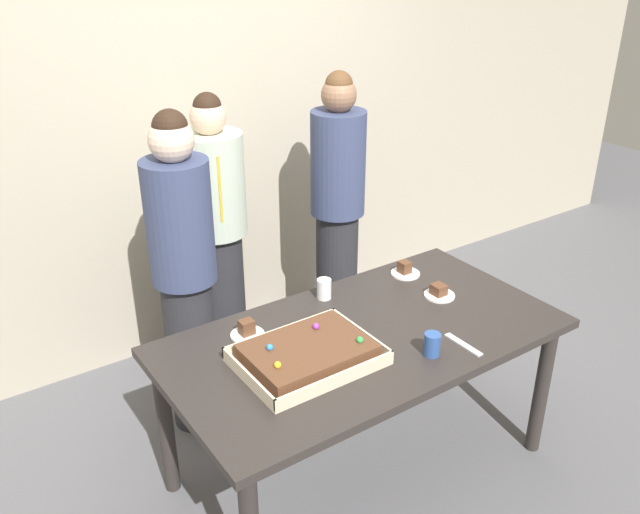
{
  "coord_description": "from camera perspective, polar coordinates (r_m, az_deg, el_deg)",
  "views": [
    {
      "loc": [
        -1.57,
        -1.95,
        2.35
      ],
      "look_at": [
        -0.13,
        0.15,
        1.11
      ],
      "focal_mm": 37.48,
      "sensor_mm": 36.0,
      "label": 1
    }
  ],
  "objects": [
    {
      "name": "ground_plane",
      "position": [
        3.43,
        3.36,
        -17.38
      ],
      "size": [
        12.0,
        12.0,
        0.0
      ],
      "primitive_type": "plane",
      "color": "#5B5B60"
    },
    {
      "name": "interior_back_panel",
      "position": [
        3.97,
        -10.67,
        13.11
      ],
      "size": [
        8.0,
        0.12,
        3.0
      ],
      "primitive_type": "cube",
      "color": "#B2A893",
      "rests_on": "ground_plane"
    },
    {
      "name": "party_table",
      "position": [
        3.01,
        3.69,
        -7.94
      ],
      "size": [
        1.77,
        0.94,
        0.76
      ],
      "color": "#2D2826",
      "rests_on": "ground_plane"
    },
    {
      "name": "sheet_cake",
      "position": [
        2.75,
        -1.07,
        -8.29
      ],
      "size": [
        0.56,
        0.42,
        0.11
      ],
      "color": "beige",
      "rests_on": "party_table"
    },
    {
      "name": "plated_slice_near_left",
      "position": [
        3.28,
        10.13,
        -3.0
      ],
      "size": [
        0.15,
        0.15,
        0.06
      ],
      "color": "white",
      "rests_on": "party_table"
    },
    {
      "name": "plated_slice_near_right",
      "position": [
        3.46,
        7.27,
        -1.15
      ],
      "size": [
        0.15,
        0.15,
        0.07
      ],
      "color": "white",
      "rests_on": "party_table"
    },
    {
      "name": "plated_slice_far_left",
      "position": [
        2.94,
        -6.24,
        -6.31
      ],
      "size": [
        0.15,
        0.15,
        0.08
      ],
      "color": "white",
      "rests_on": "party_table"
    },
    {
      "name": "drink_cup_nearest",
      "position": [
        2.83,
        9.54,
        -7.37
      ],
      "size": [
        0.07,
        0.07,
        0.1
      ],
      "primitive_type": "cylinder",
      "color": "#2D5199",
      "rests_on": "party_table"
    },
    {
      "name": "drink_cup_middle",
      "position": [
        3.2,
        0.35,
        -2.74
      ],
      "size": [
        0.07,
        0.07,
        0.1
      ],
      "primitive_type": "cylinder",
      "color": "white",
      "rests_on": "party_table"
    },
    {
      "name": "cake_server_utensil",
      "position": [
        2.94,
        12.14,
        -7.32
      ],
      "size": [
        0.03,
        0.2,
        0.01
      ],
      "primitive_type": "cube",
      "color": "silver",
      "rests_on": "party_table"
    },
    {
      "name": "person_serving_front",
      "position": [
        3.8,
        -8.83,
        2.04
      ],
      "size": [
        0.35,
        0.35,
        1.62
      ],
      "rotation": [
        0.0,
        0.0,
        -1.74
      ],
      "color": "#28282D",
      "rests_on": "ground_plane"
    },
    {
      "name": "person_green_shirt_behind",
      "position": [
        3.28,
        -11.5,
        -1.35
      ],
      "size": [
        0.31,
        0.31,
        1.67
      ],
      "rotation": [
        0.0,
        0.0,
        -1.37
      ],
      "color": "#28282D",
      "rests_on": "ground_plane"
    },
    {
      "name": "person_striped_tie_right",
      "position": [
        3.91,
        1.5,
        3.94
      ],
      "size": [
        0.31,
        0.31,
        1.69
      ],
      "rotation": [
        0.0,
        0.0,
        -2.29
      ],
      "color": "#28282D",
      "rests_on": "ground_plane"
    }
  ]
}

